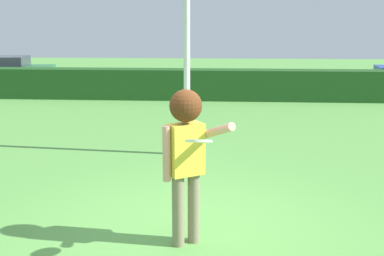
% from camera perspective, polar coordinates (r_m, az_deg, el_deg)
% --- Properties ---
extents(ground_plane, '(60.00, 60.00, 0.00)m').
position_cam_1_polar(ground_plane, '(5.83, -0.17, -12.66)').
color(ground_plane, '#599945').
extents(person, '(0.79, 0.59, 1.80)m').
position_cam_1_polar(person, '(5.14, -0.71, -2.24)').
color(person, '#7F7359').
rests_on(person, ground).
extents(frisbee, '(0.27, 0.27, 0.10)m').
position_cam_1_polar(frisbee, '(4.60, 0.83, -1.62)').
color(frisbee, white).
extents(hedge_row, '(22.28, 0.90, 1.02)m').
position_cam_1_polar(hedge_row, '(15.76, 2.54, 5.35)').
color(hedge_row, '#1E491C').
rests_on(hedge_row, ground).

